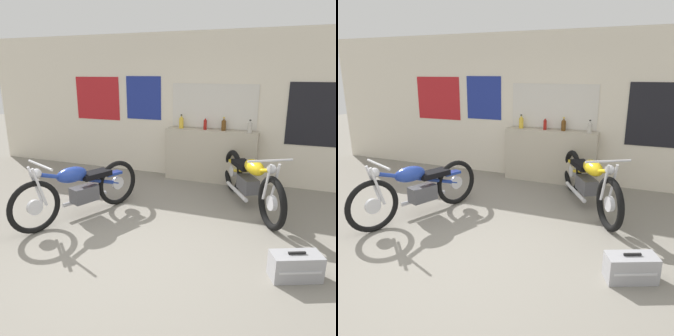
% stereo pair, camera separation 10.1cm
% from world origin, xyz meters
% --- Properties ---
extents(ground_plane, '(24.00, 24.00, 0.00)m').
position_xyz_m(ground_plane, '(0.00, 0.00, 0.00)').
color(ground_plane, gray).
extents(wall_back, '(10.00, 0.07, 2.80)m').
position_xyz_m(wall_back, '(0.01, 3.22, 1.40)').
color(wall_back, beige).
rests_on(wall_back, ground_plane).
extents(sill_counter, '(1.76, 0.28, 1.01)m').
position_xyz_m(sill_counter, '(0.25, 3.04, 0.51)').
color(sill_counter, '#B7AD99').
rests_on(sill_counter, ground_plane).
extents(bottle_leftmost, '(0.09, 0.09, 0.27)m').
position_xyz_m(bottle_leftmost, '(-0.35, 3.06, 1.13)').
color(bottle_leftmost, gold).
rests_on(bottle_leftmost, sill_counter).
extents(bottle_left_center, '(0.06, 0.06, 0.24)m').
position_xyz_m(bottle_left_center, '(0.13, 3.06, 1.12)').
color(bottle_left_center, maroon).
rests_on(bottle_left_center, sill_counter).
extents(bottle_center, '(0.09, 0.09, 0.25)m').
position_xyz_m(bottle_center, '(0.48, 3.08, 1.12)').
color(bottle_center, '#5B3814').
rests_on(bottle_center, sill_counter).
extents(bottle_right_center, '(0.08, 0.08, 0.24)m').
position_xyz_m(bottle_right_center, '(0.97, 3.01, 1.12)').
color(bottle_right_center, '#B7B2A8').
rests_on(bottle_right_center, sill_counter).
extents(motorcycle_blue, '(0.96, 1.95, 0.93)m').
position_xyz_m(motorcycle_blue, '(-1.14, 0.75, 0.44)').
color(motorcycle_blue, black).
rests_on(motorcycle_blue, ground_plane).
extents(motorcycle_yellow, '(1.20, 2.02, 0.94)m').
position_xyz_m(motorcycle_yellow, '(1.13, 2.01, 0.45)').
color(motorcycle_yellow, black).
rests_on(motorcycle_yellow, ground_plane).
extents(hard_case_silver, '(0.57, 0.42, 0.31)m').
position_xyz_m(hard_case_silver, '(1.84, 0.25, 0.14)').
color(hard_case_silver, '#9E9EA3').
rests_on(hard_case_silver, ground_plane).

